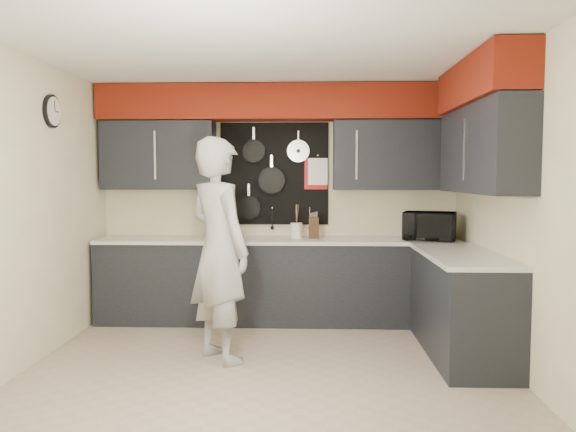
{
  "coord_description": "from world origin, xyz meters",
  "views": [
    {
      "loc": [
        0.33,
        -4.63,
        1.59
      ],
      "look_at": [
        0.15,
        0.5,
        1.23
      ],
      "focal_mm": 35.0,
      "sensor_mm": 36.0,
      "label": 1
    }
  ],
  "objects_px": {
    "knife_block": "(314,228)",
    "coffee_maker": "(218,224)",
    "microwave": "(429,226)",
    "utensil_crock": "(296,230)",
    "person": "(219,250)"
  },
  "relations": [
    {
      "from": "knife_block",
      "to": "coffee_maker",
      "type": "bearing_deg",
      "value": 178.45
    },
    {
      "from": "microwave",
      "to": "knife_block",
      "type": "relative_size",
      "value": 2.36
    },
    {
      "from": "utensil_crock",
      "to": "coffee_maker",
      "type": "bearing_deg",
      "value": -177.08
    },
    {
      "from": "microwave",
      "to": "knife_block",
      "type": "xyz_separation_m",
      "value": [
        -1.23,
        0.09,
        -0.03
      ]
    },
    {
      "from": "knife_block",
      "to": "person",
      "type": "height_order",
      "value": "person"
    },
    {
      "from": "knife_block",
      "to": "utensil_crock",
      "type": "relative_size",
      "value": 1.37
    },
    {
      "from": "knife_block",
      "to": "utensil_crock",
      "type": "distance_m",
      "value": 0.2
    },
    {
      "from": "microwave",
      "to": "person",
      "type": "bearing_deg",
      "value": -133.16
    },
    {
      "from": "coffee_maker",
      "to": "person",
      "type": "relative_size",
      "value": 0.15
    },
    {
      "from": "microwave",
      "to": "utensil_crock",
      "type": "height_order",
      "value": "microwave"
    },
    {
      "from": "knife_block",
      "to": "person",
      "type": "relative_size",
      "value": 0.12
    },
    {
      "from": "coffee_maker",
      "to": "microwave",
      "type": "bearing_deg",
      "value": -17.48
    },
    {
      "from": "microwave",
      "to": "person",
      "type": "xyz_separation_m",
      "value": [
        -2.06,
        -1.21,
        -0.11
      ]
    },
    {
      "from": "utensil_crock",
      "to": "person",
      "type": "bearing_deg",
      "value": -115.28
    },
    {
      "from": "microwave",
      "to": "knife_block",
      "type": "height_order",
      "value": "microwave"
    }
  ]
}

